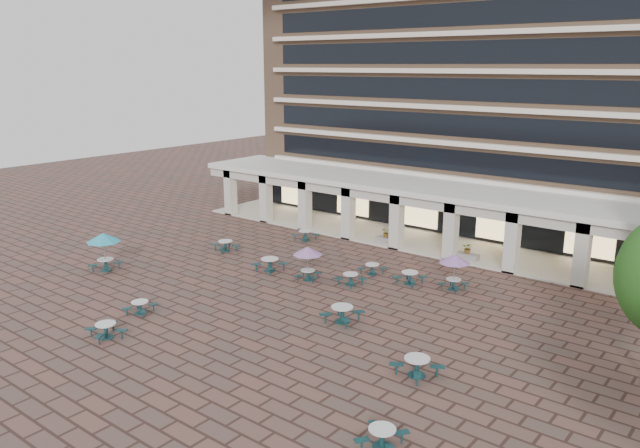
% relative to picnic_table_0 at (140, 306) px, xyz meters
% --- Properties ---
extents(ground, '(120.00, 120.00, 0.00)m').
position_rel_picnic_table_0_xyz_m(ground, '(6.34, 6.29, -0.40)').
color(ground, brown).
rests_on(ground, ground).
extents(apartment_building, '(40.00, 15.50, 25.20)m').
position_rel_picnic_table_0_xyz_m(apartment_building, '(6.34, 31.75, 12.20)').
color(apartment_building, '#987356').
rests_on(apartment_building, ground).
extents(retail_arcade, '(42.00, 6.60, 4.40)m').
position_rel_picnic_table_0_xyz_m(retail_arcade, '(6.34, 21.08, 2.60)').
color(retail_arcade, white).
rests_on(retail_arcade, ground).
extents(picnic_table_0, '(1.80, 1.80, 0.67)m').
position_rel_picnic_table_0_xyz_m(picnic_table_0, '(0.00, 0.00, 0.00)').
color(picnic_table_0, '#163E43').
rests_on(picnic_table_0, ground).
extents(picnic_table_1, '(1.90, 1.90, 0.74)m').
position_rel_picnic_table_0_xyz_m(picnic_table_1, '(1.27, -2.86, 0.04)').
color(picnic_table_1, '#163E43').
rests_on(picnic_table_1, ground).
extents(picnic_table_2, '(2.13, 2.13, 0.83)m').
position_rel_picnic_table_0_xyz_m(picnic_table_2, '(14.87, 3.10, 0.09)').
color(picnic_table_2, '#163E43').
rests_on(picnic_table_2, ground).
extents(picnic_table_3, '(1.81, 1.81, 0.72)m').
position_rel_picnic_table_0_xyz_m(picnic_table_3, '(16.48, -2.08, 0.03)').
color(picnic_table_3, '#163E43').
rests_on(picnic_table_3, ground).
extents(picnic_table_4, '(2.13, 2.13, 2.46)m').
position_rel_picnic_table_0_xyz_m(picnic_table_4, '(-7.66, 2.95, 1.69)').
color(picnic_table_4, '#163E43').
rests_on(picnic_table_4, ground).
extents(picnic_table_5, '(1.92, 1.92, 0.84)m').
position_rel_picnic_table_0_xyz_m(picnic_table_5, '(0.61, 9.38, 0.10)').
color(picnic_table_5, '#163E43').
rests_on(picnic_table_5, ground).
extents(picnic_table_6, '(1.82, 1.82, 2.10)m').
position_rel_picnic_table_0_xyz_m(picnic_table_6, '(3.61, 9.52, 1.38)').
color(picnic_table_6, '#163E43').
rests_on(picnic_table_6, ground).
extents(picnic_table_7, '(1.99, 1.99, 0.84)m').
position_rel_picnic_table_0_xyz_m(picnic_table_7, '(9.02, 5.71, 0.11)').
color(picnic_table_7, '#163E43').
rests_on(picnic_table_7, ground).
extents(picnic_table_8, '(1.99, 1.99, 0.75)m').
position_rel_picnic_table_0_xyz_m(picnic_table_8, '(-4.82, 10.65, 0.05)').
color(picnic_table_8, '#163E43').
rests_on(picnic_table_8, ground).
extents(picnic_table_9, '(1.60, 1.60, 0.66)m').
position_rel_picnic_table_0_xyz_m(picnic_table_9, '(6.06, 12.89, -0.00)').
color(picnic_table_9, '#163E43').
rests_on(picnic_table_9, ground).
extents(picnic_table_10, '(1.68, 1.68, 0.69)m').
position_rel_picnic_table_0_xyz_m(picnic_table_10, '(6.11, 10.49, 0.01)').
color(picnic_table_10, '#163E43').
rests_on(picnic_table_10, ground).
extents(picnic_table_11, '(1.84, 1.84, 2.12)m').
position_rel_picnic_table_0_xyz_m(picnic_table_11, '(11.31, 13.55, 1.40)').
color(picnic_table_11, '#163E43').
rests_on(picnic_table_11, ground).
extents(picnic_table_12, '(1.75, 1.75, 0.75)m').
position_rel_picnic_table_0_xyz_m(picnic_table_12, '(-2.20, 16.29, 0.05)').
color(picnic_table_12, '#163E43').
rests_on(picnic_table_12, ground).
extents(picnic_table_13, '(1.75, 1.75, 0.75)m').
position_rel_picnic_table_0_xyz_m(picnic_table_13, '(8.80, 12.83, 0.05)').
color(picnic_table_13, '#163E43').
rests_on(picnic_table_13, ground).
extents(planter_left, '(1.50, 0.78, 1.25)m').
position_rel_picnic_table_0_xyz_m(planter_left, '(3.11, 19.19, 0.10)').
color(planter_left, gray).
rests_on(planter_left, ground).
extents(planter_right, '(1.50, 0.64, 1.25)m').
position_rel_picnic_table_0_xyz_m(planter_right, '(9.51, 19.19, 0.10)').
color(planter_right, gray).
rests_on(planter_right, ground).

